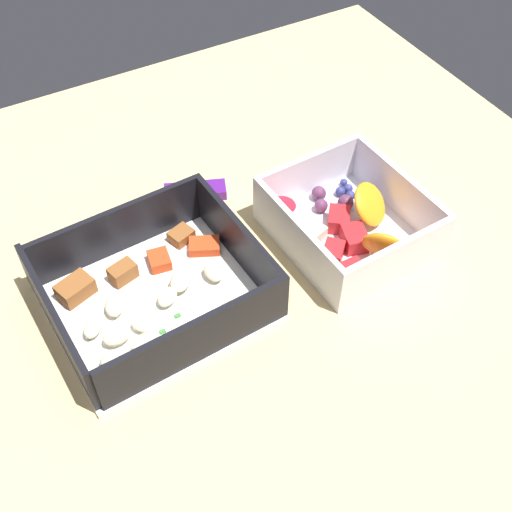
% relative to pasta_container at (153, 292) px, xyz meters
% --- Properties ---
extents(table_surface, '(0.80, 0.80, 0.02)m').
position_rel_pasta_container_xyz_m(table_surface, '(0.12, -0.00, -0.03)').
color(table_surface, tan).
rests_on(table_surface, ground).
extents(pasta_container, '(0.21, 0.18, 0.06)m').
position_rel_pasta_container_xyz_m(pasta_container, '(0.00, 0.00, 0.00)').
color(pasta_container, white).
rests_on(pasta_container, table_surface).
extents(fruit_bowl, '(0.15, 0.16, 0.06)m').
position_rel_pasta_container_xyz_m(fruit_bowl, '(0.21, -0.02, 0.00)').
color(fruit_bowl, white).
rests_on(fruit_bowl, table_surface).
extents(candy_bar, '(0.07, 0.05, 0.01)m').
position_rel_pasta_container_xyz_m(candy_bar, '(0.10, 0.12, -0.01)').
color(candy_bar, '#51197A').
rests_on(candy_bar, table_surface).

